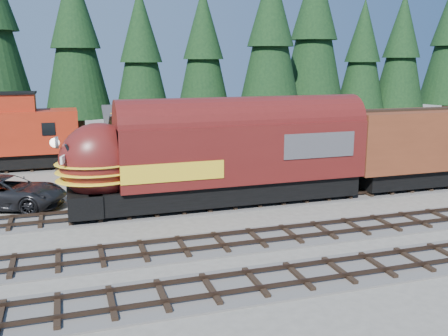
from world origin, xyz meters
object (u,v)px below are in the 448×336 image
object	(u,v)px
locomotive	(212,160)
pickup_truck_a	(7,192)
caboose	(6,136)
depot	(200,139)

from	to	relation	value
locomotive	pickup_truck_a	world-z (taller)	locomotive
caboose	pickup_truck_a	size ratio (longest dim) A/B	1.60
depot	caboose	size ratio (longest dim) A/B	1.19
caboose	pickup_truck_a	distance (m)	10.73
caboose	locomotive	bearing A→B (deg)	-48.76
depot	pickup_truck_a	distance (m)	12.96
locomotive	pickup_truck_a	size ratio (longest dim) A/B	2.65
locomotive	caboose	distance (m)	18.62
locomotive	caboose	size ratio (longest dim) A/B	1.66
locomotive	pickup_truck_a	distance (m)	12.04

